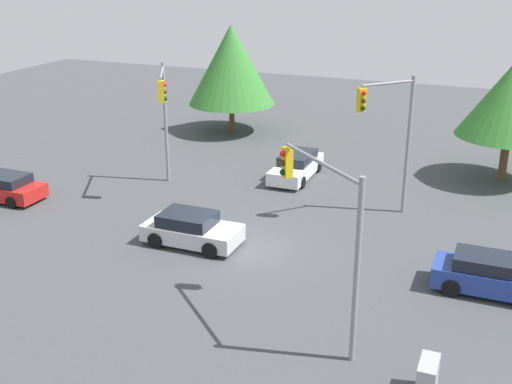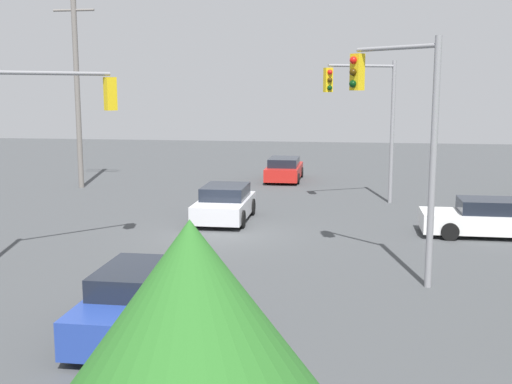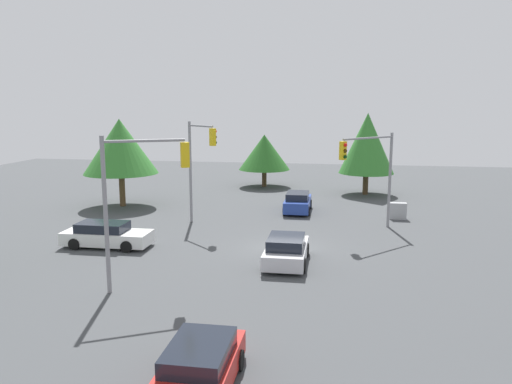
% 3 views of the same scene
% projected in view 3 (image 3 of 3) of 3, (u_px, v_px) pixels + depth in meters
% --- Properties ---
extents(ground_plane, '(80.00, 80.00, 0.00)m').
position_uv_depth(ground_plane, '(281.00, 250.00, 26.75)').
color(ground_plane, '#424447').
extents(sedan_silver, '(2.06, 4.15, 1.41)m').
position_uv_depth(sedan_silver, '(286.00, 250.00, 24.39)').
color(sedan_silver, silver).
rests_on(sedan_silver, ground_plane).
extents(sedan_blue, '(1.89, 4.09, 1.46)m').
position_uv_depth(sedan_blue, '(298.00, 202.00, 36.23)').
color(sedan_blue, '#233D93').
rests_on(sedan_blue, ground_plane).
extents(sedan_white, '(4.79, 1.92, 1.36)m').
position_uv_depth(sedan_white, '(106.00, 235.00, 27.31)').
color(sedan_white, silver).
rests_on(sedan_white, ground_plane).
extents(sedan_red, '(1.97, 4.40, 1.33)m').
position_uv_depth(sedan_red, '(198.00, 370.00, 13.46)').
color(sedan_red, red).
rests_on(sedan_red, ground_plane).
extents(traffic_signal_main, '(3.31, 3.57, 6.00)m').
position_uv_depth(traffic_signal_main, '(372.00, 164.00, 30.01)').
color(traffic_signal_main, gray).
rests_on(traffic_signal_main, ground_plane).
extents(traffic_signal_cross, '(2.33, 2.19, 6.65)m').
position_uv_depth(traffic_signal_cross, '(199.00, 156.00, 31.61)').
color(traffic_signal_cross, gray).
rests_on(traffic_signal_cross, ground_plane).
extents(traffic_signal_aux, '(3.22, 1.89, 6.51)m').
position_uv_depth(traffic_signal_aux, '(138.00, 186.00, 20.39)').
color(traffic_signal_aux, gray).
rests_on(traffic_signal_aux, ground_plane).
extents(electrical_cabinet, '(1.11, 0.52, 1.13)m').
position_uv_depth(electrical_cabinet, '(398.00, 211.00, 33.95)').
color(electrical_cabinet, '#9EA0A3').
rests_on(electrical_cabinet, ground_plane).
extents(tree_right, '(4.70, 4.70, 7.02)m').
position_uv_depth(tree_right, '(367.00, 143.00, 42.62)').
color(tree_right, '#4C3823').
rests_on(tree_right, ground_plane).
extents(tree_far, '(5.59, 5.59, 6.66)m').
position_uv_depth(tree_far, '(120.00, 146.00, 37.63)').
color(tree_far, brown).
rests_on(tree_far, ground_plane).
extents(tree_behind, '(4.81, 4.81, 4.92)m').
position_uv_depth(tree_behind, '(264.00, 152.00, 46.98)').
color(tree_behind, '#4C3823').
rests_on(tree_behind, ground_plane).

